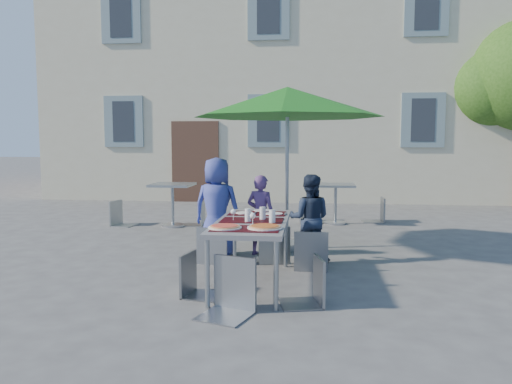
# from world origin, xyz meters

# --- Properties ---
(ground) EXTENTS (90.00, 90.00, 0.00)m
(ground) POSITION_xyz_m (0.00, 0.00, 0.00)
(ground) COLOR #454547
(ground) RESTS_ON ground
(building) EXTENTS (13.60, 8.20, 11.10)m
(building) POSITION_xyz_m (-0.00, 11.50, 4.85)
(building) COLOR #B9B295
(building) RESTS_ON ground
(dining_table) EXTENTS (0.80, 1.85, 0.76)m
(dining_table) POSITION_xyz_m (0.51, -0.29, 0.70)
(dining_table) COLOR #4D4D52
(dining_table) RESTS_ON ground
(pizza_near_left) EXTENTS (0.35, 0.35, 0.03)m
(pizza_near_left) POSITION_xyz_m (0.29, -0.84, 0.77)
(pizza_near_left) COLOR white
(pizza_near_left) RESTS_ON dining_table
(pizza_near_right) EXTENTS (0.37, 0.37, 0.03)m
(pizza_near_right) POSITION_xyz_m (0.70, -0.80, 0.77)
(pizza_near_right) COLOR white
(pizza_near_right) RESTS_ON dining_table
(glassware) EXTENTS (0.52, 0.44, 0.15)m
(glassware) POSITION_xyz_m (0.58, -0.37, 0.83)
(glassware) COLOR silver
(glassware) RESTS_ON dining_table
(place_settings) EXTENTS (0.64, 0.50, 0.01)m
(place_settings) POSITION_xyz_m (0.54, 0.32, 0.76)
(place_settings) COLOR white
(place_settings) RESTS_ON dining_table
(child_0) EXTENTS (0.76, 0.57, 1.43)m
(child_0) POSITION_xyz_m (-0.17, 1.13, 0.71)
(child_0) COLOR #38429A
(child_0) RESTS_ON ground
(child_1) EXTENTS (0.49, 0.40, 1.17)m
(child_1) POSITION_xyz_m (0.45, 1.23, 0.59)
(child_1) COLOR #5C3B79
(child_1) RESTS_ON ground
(child_2) EXTENTS (0.61, 0.37, 1.21)m
(child_2) POSITION_xyz_m (1.15, 0.88, 0.60)
(child_2) COLOR #1C263E
(child_2) RESTS_ON ground
(chair_0) EXTENTS (0.47, 0.47, 0.95)m
(chair_0) POSITION_xyz_m (-0.13, 0.67, 0.56)
(chair_0) COLOR #8E9399
(chair_0) RESTS_ON ground
(chair_1) EXTENTS (0.53, 0.53, 0.97)m
(chair_1) POSITION_xyz_m (0.67, 0.80, 0.57)
(chair_1) COLOR gray
(chair_1) RESTS_ON ground
(chair_2) EXTENTS (0.44, 0.44, 0.98)m
(chair_2) POSITION_xyz_m (1.18, 0.46, 0.57)
(chair_2) COLOR gray
(chair_2) RESTS_ON ground
(chair_3) EXTENTS (0.46, 0.45, 0.87)m
(chair_3) POSITION_xyz_m (-0.04, -0.76, 0.51)
(chair_3) COLOR gray
(chair_3) RESTS_ON ground
(chair_4) EXTENTS (0.49, 0.49, 0.91)m
(chair_4) POSITION_xyz_m (1.17, -0.92, 0.53)
(chair_4) COLOR gray
(chair_4) RESTS_ON ground
(chair_5) EXTENTS (0.57, 0.58, 1.02)m
(chair_5) POSITION_xyz_m (0.41, -1.28, 0.60)
(chair_5) COLOR gray
(chair_5) RESTS_ON ground
(patio_umbrella) EXTENTS (2.89, 2.89, 2.47)m
(patio_umbrella) POSITION_xyz_m (0.80, 1.72, 2.23)
(patio_umbrella) COLOR #B9BBC2
(patio_umbrella) RESTS_ON ground
(cafe_table_0) EXTENTS (0.78, 0.78, 0.84)m
(cafe_table_0) POSITION_xyz_m (-1.51, 3.48, 0.61)
(cafe_table_0) COLOR #B9BBC2
(cafe_table_0) RESTS_ON ground
(bg_chair_l_0) EXTENTS (0.50, 0.49, 0.93)m
(bg_chair_l_0) POSITION_xyz_m (-2.57, 3.49, 0.54)
(bg_chair_l_0) COLOR #90989B
(bg_chair_l_0) RESTS_ON ground
(bg_chair_r_0) EXTENTS (0.45, 0.44, 0.93)m
(bg_chair_r_0) POSITION_xyz_m (-1.04, 3.66, 0.54)
(bg_chair_r_0) COLOR #91979C
(bg_chair_r_0) RESTS_ON ground
(cafe_table_1) EXTENTS (0.75, 0.75, 0.80)m
(cafe_table_1) POSITION_xyz_m (1.65, 4.15, 0.57)
(cafe_table_1) COLOR #B9BBC2
(cafe_table_1) RESTS_ON ground
(bg_chair_l_1) EXTENTS (0.54, 0.54, 0.99)m
(bg_chair_l_1) POSITION_xyz_m (1.11, 4.28, 0.58)
(bg_chair_l_1) COLOR #90969B
(bg_chair_l_1) RESTS_ON ground
(bg_chair_r_1) EXTENTS (0.44, 0.44, 0.96)m
(bg_chair_r_1) POSITION_xyz_m (2.53, 4.50, 0.56)
(bg_chair_r_1) COLOR gray
(bg_chair_r_1) RESTS_ON ground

